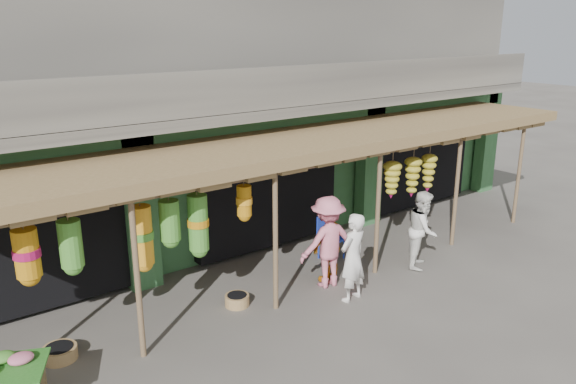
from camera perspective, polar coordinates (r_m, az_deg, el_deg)
ground at (r=11.22m, az=4.45°, el=-9.07°), size 80.00×80.00×0.00m
building at (r=14.19m, az=-8.55°, el=10.44°), size 16.40×6.80×7.00m
awning at (r=10.87m, az=1.35°, el=4.48°), size 14.00×2.70×2.79m
blue_chair at (r=12.13m, az=4.13°, el=-4.33°), size 0.51×0.52×0.95m
basket_mid at (r=9.47m, az=-22.17°, el=-14.92°), size 0.61×0.61×0.20m
basket_right at (r=10.32m, az=-5.19°, el=-10.89°), size 0.57×0.57×0.20m
person_front at (r=10.25m, az=6.59°, el=-6.62°), size 0.67×0.50×1.67m
person_right at (r=11.91m, az=13.55°, el=-3.71°), size 1.00×0.95×1.63m
person_vendor at (r=10.96m, az=4.35°, el=-5.42°), size 0.91×0.45×1.51m
person_shopper at (r=10.74m, az=4.05°, el=-5.07°), size 1.23×0.79×1.79m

